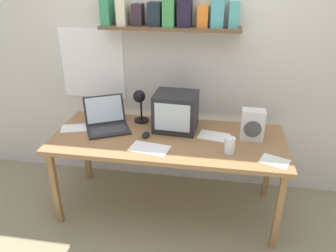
% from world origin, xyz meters
% --- Properties ---
extents(ground_plane, '(12.00, 12.00, 0.00)m').
position_xyz_m(ground_plane, '(0.00, 0.00, 0.00)').
color(ground_plane, gray).
extents(back_wall, '(5.60, 0.24, 2.60)m').
position_xyz_m(back_wall, '(-0.01, 0.52, 1.31)').
color(back_wall, beige).
rests_on(back_wall, ground_plane).
extents(corner_desk, '(1.87, 0.78, 0.71)m').
position_xyz_m(corner_desk, '(0.00, 0.00, 0.66)').
color(corner_desk, '#976B41').
rests_on(corner_desk, ground_plane).
extents(crt_monitor, '(0.36, 0.31, 0.32)m').
position_xyz_m(crt_monitor, '(0.04, 0.16, 0.87)').
color(crt_monitor, '#232326').
rests_on(crt_monitor, corner_desk).
extents(laptop, '(0.46, 0.47, 0.24)m').
position_xyz_m(laptop, '(-0.54, 0.09, 0.78)').
color(laptop, '#232326').
rests_on(laptop, corner_desk).
extents(desk_lamp, '(0.13, 0.18, 0.31)m').
position_xyz_m(desk_lamp, '(-0.28, 0.22, 0.93)').
color(desk_lamp, black).
rests_on(desk_lamp, corner_desk).
extents(juice_glass, '(0.08, 0.08, 0.13)m').
position_xyz_m(juice_glass, '(0.49, -0.17, 0.77)').
color(juice_glass, white).
rests_on(juice_glass, corner_desk).
extents(space_heater, '(0.18, 0.11, 0.25)m').
position_xyz_m(space_heater, '(0.66, 0.08, 0.84)').
color(space_heater, silver).
rests_on(space_heater, corner_desk).
extents(computer_mouse, '(0.06, 0.11, 0.03)m').
position_xyz_m(computer_mouse, '(-0.18, -0.02, 0.73)').
color(computer_mouse, black).
rests_on(computer_mouse, corner_desk).
extents(loose_paper_near_laptop, '(0.25, 0.21, 0.00)m').
position_xyz_m(loose_paper_near_laptop, '(-0.82, 0.03, 0.72)').
color(loose_paper_near_laptop, white).
rests_on(loose_paper_near_laptop, corner_desk).
extents(open_notebook, '(0.24, 0.21, 0.00)m').
position_xyz_m(open_notebook, '(0.81, -0.24, 0.72)').
color(open_notebook, white).
rests_on(open_notebook, corner_desk).
extents(loose_paper_near_monitor, '(0.32, 0.22, 0.00)m').
position_xyz_m(loose_paper_near_monitor, '(-0.11, -0.21, 0.72)').
color(loose_paper_near_monitor, white).
rests_on(loose_paper_near_monitor, corner_desk).
extents(printed_handout, '(0.27, 0.21, 0.00)m').
position_xyz_m(printed_handout, '(0.37, 0.08, 0.72)').
color(printed_handout, white).
rests_on(printed_handout, corner_desk).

